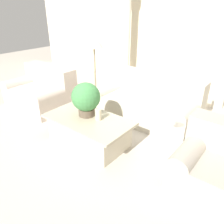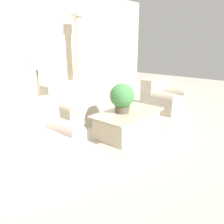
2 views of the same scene
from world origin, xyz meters
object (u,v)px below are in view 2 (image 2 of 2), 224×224
sofa_long (88,102)px  floor_lamp (37,68)px  coffee_table (128,123)px  armchair (162,97)px  potted_plant (122,97)px  loveseat (23,143)px

sofa_long → floor_lamp: floor_lamp is taller
coffee_table → armchair: (1.86, 0.28, 0.11)m
potted_plant → armchair: bearing=5.9°
coffee_table → potted_plant: bearing=143.5°
potted_plant → coffee_table: bearing=-36.5°
sofa_long → potted_plant: size_ratio=3.65×
sofa_long → coffee_table: (-0.27, -1.37, -0.11)m
coffee_table → floor_lamp: bearing=128.6°
coffee_table → potted_plant: 0.52m
sofa_long → floor_lamp: bearing=-176.2°
loveseat → coffee_table: bearing=-13.5°
loveseat → potted_plant: potted_plant is taller
floor_lamp → loveseat: bearing=-134.6°
potted_plant → loveseat: bearing=168.1°
coffee_table → potted_plant: (-0.10, 0.07, 0.51)m
sofa_long → armchair: sofa_long is taller
armchair → potted_plant: bearing=-174.1°
sofa_long → loveseat: size_ratio=1.41×
floor_lamp → potted_plant: bearing=-52.6°
coffee_table → potted_plant: potted_plant is taller
loveseat → potted_plant: bearing=-11.9°
sofa_long → potted_plant: potted_plant is taller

